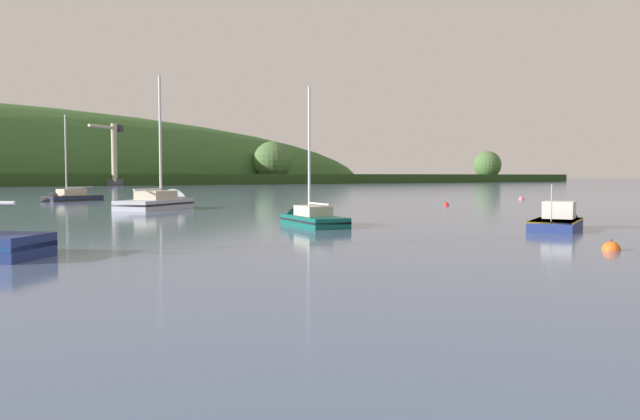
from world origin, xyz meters
TOP-DOWN VIEW (x-y plane):
  - dockside_crane at (35.14, 187.64)m, footprint 12.11×9.45m
  - sailboat_midwater_white at (-3.69, 79.13)m, footprint 8.05×5.13m
  - sailboat_far_left at (-0.78, 56.58)m, footprint 9.07×7.96m
  - sailboat_outer_reach at (-0.75, 32.97)m, footprint 3.35×6.58m
  - fishing_boat_moored at (9.01, 22.74)m, footprint 5.77×4.38m
  - mooring_buoy_midchannel at (1.89, 15.36)m, footprint 0.72×0.72m
  - mooring_buoy_off_fishing_boat at (44.83, 52.81)m, footprint 0.72×0.72m
  - mooring_buoy_far_upstream at (24.74, 46.33)m, footprint 0.56×0.56m

SIDE VIEW (x-z plane):
  - mooring_buoy_midchannel at x=1.89m, z-range -0.40..0.40m
  - mooring_buoy_off_fishing_boat at x=44.83m, z-range -0.40..0.40m
  - mooring_buoy_far_upstream at x=24.74m, z-range -0.32..0.32m
  - sailboat_midwater_white at x=-3.69m, z-range -5.41..5.74m
  - sailboat_outer_reach at x=-0.75m, z-range -4.38..4.82m
  - fishing_boat_moored at x=9.01m, z-range -1.43..1.98m
  - sailboat_far_left at x=-0.78m, z-range -6.26..6.95m
  - dockside_crane at x=35.14m, z-range -0.27..17.71m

